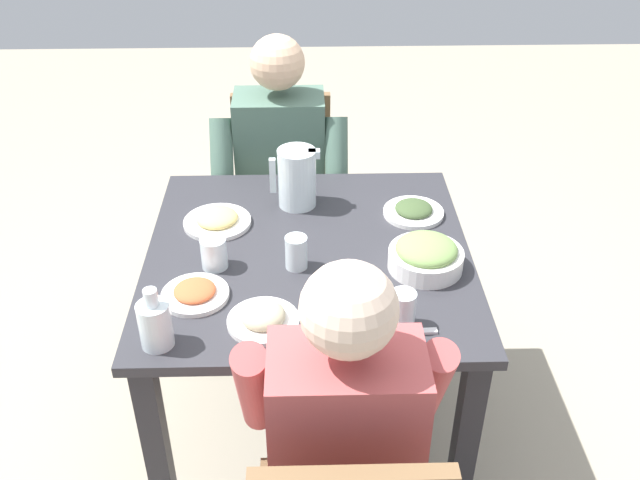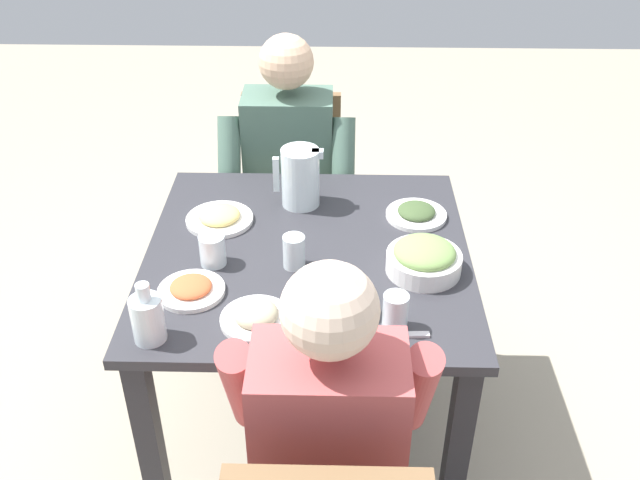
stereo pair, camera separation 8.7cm
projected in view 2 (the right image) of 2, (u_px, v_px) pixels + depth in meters
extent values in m
plane|color=#9E937F|center=(310.00, 429.00, 2.47)|extent=(8.00, 8.00, 0.00)
cube|color=#2D2D33|center=(308.00, 256.00, 2.06)|extent=(0.93, 0.93, 0.03)
cube|color=#232328|center=(425.00, 276.00, 2.61)|extent=(0.06, 0.06, 0.72)
cube|color=#232328|center=(201.00, 273.00, 2.62)|extent=(0.06, 0.06, 0.72)
cube|color=#232328|center=(456.00, 459.00, 1.92)|extent=(0.06, 0.06, 0.72)
cube|color=#232328|center=(152.00, 453.00, 1.94)|extent=(0.06, 0.06, 0.72)
cube|color=brown|center=(334.00, 240.00, 3.07)|extent=(0.04, 0.04, 0.43)
cube|color=brown|center=(255.00, 239.00, 3.07)|extent=(0.04, 0.04, 0.43)
cube|color=brown|center=(333.00, 288.00, 2.78)|extent=(0.04, 0.04, 0.43)
cube|color=brown|center=(246.00, 287.00, 2.79)|extent=(0.04, 0.04, 0.43)
cube|color=brown|center=(291.00, 215.00, 2.80)|extent=(0.40, 0.40, 0.03)
cube|color=brown|center=(292.00, 144.00, 2.83)|extent=(0.38, 0.04, 0.42)
cube|color=#4C6B5B|center=(289.00, 159.00, 2.63)|extent=(0.32, 0.20, 0.50)
sphere|color=#DBB28E|center=(286.00, 62.00, 2.42)|extent=(0.19, 0.19, 0.19)
cylinder|color=#2D3342|center=(311.00, 251.00, 2.63)|extent=(0.11, 0.38, 0.11)
cylinder|color=#2D3342|center=(309.00, 326.00, 2.58)|extent=(0.10, 0.10, 0.45)
cylinder|color=#4C6B5B|center=(343.00, 172.00, 2.50)|extent=(0.08, 0.23, 0.37)
cylinder|color=#2D3342|center=(265.00, 250.00, 2.63)|extent=(0.11, 0.38, 0.11)
cylinder|color=#2D3342|center=(262.00, 325.00, 2.58)|extent=(0.10, 0.10, 0.45)
cylinder|color=#4C6B5B|center=(229.00, 170.00, 2.50)|extent=(0.08, 0.23, 0.37)
cube|color=#B24C4C|center=(328.00, 444.00, 1.53)|extent=(0.32, 0.20, 0.50)
sphere|color=beige|center=(330.00, 310.00, 1.32)|extent=(0.19, 0.19, 0.19)
cylinder|color=#2D3342|center=(296.00, 458.00, 1.85)|extent=(0.11, 0.38, 0.11)
cylinder|color=#2D3342|center=(300.00, 450.00, 2.11)|extent=(0.10, 0.10, 0.45)
cylinder|color=#B24C4C|center=(242.00, 386.00, 1.64)|extent=(0.08, 0.23, 0.37)
cylinder|color=#2D3342|center=(362.00, 459.00, 1.84)|extent=(0.11, 0.38, 0.11)
cylinder|color=#2D3342|center=(358.00, 451.00, 2.11)|extent=(0.10, 0.10, 0.45)
cylinder|color=#B24C4C|center=(417.00, 390.00, 1.63)|extent=(0.08, 0.23, 0.37)
cylinder|color=silver|center=(300.00, 177.00, 2.23)|extent=(0.12, 0.12, 0.19)
cube|color=silver|center=(276.00, 174.00, 2.22)|extent=(0.02, 0.02, 0.11)
cube|color=silver|center=(318.00, 154.00, 2.18)|extent=(0.04, 0.03, 0.02)
cylinder|color=white|center=(424.00, 263.00, 1.96)|extent=(0.21, 0.21, 0.05)
ellipsoid|color=#759951|center=(425.00, 252.00, 1.94)|extent=(0.17, 0.17, 0.06)
cylinder|color=white|center=(191.00, 291.00, 1.89)|extent=(0.18, 0.18, 0.01)
ellipsoid|color=#CC5B33|center=(191.00, 287.00, 1.88)|extent=(0.11, 0.11, 0.03)
cylinder|color=white|center=(220.00, 219.00, 2.19)|extent=(0.21, 0.21, 0.01)
ellipsoid|color=#E0C670|center=(219.00, 215.00, 2.18)|extent=(0.13, 0.13, 0.04)
cylinder|color=white|center=(416.00, 215.00, 2.21)|extent=(0.19, 0.19, 0.01)
ellipsoid|color=#3D512D|center=(417.00, 211.00, 2.20)|extent=(0.12, 0.12, 0.03)
cylinder|color=white|center=(256.00, 319.00, 1.79)|extent=(0.18, 0.18, 0.01)
ellipsoid|color=#B7AD89|center=(256.00, 313.00, 1.78)|extent=(0.11, 0.11, 0.05)
cylinder|color=silver|center=(395.00, 312.00, 1.75)|extent=(0.06, 0.06, 0.10)
cylinder|color=silver|center=(213.00, 250.00, 1.98)|extent=(0.07, 0.07, 0.09)
cylinder|color=silver|center=(294.00, 252.00, 1.97)|extent=(0.06, 0.06, 0.10)
cylinder|color=silver|center=(348.00, 298.00, 1.80)|extent=(0.07, 0.07, 0.10)
cylinder|color=silver|center=(148.00, 319.00, 1.71)|extent=(0.08, 0.08, 0.12)
cylinder|color=#993333|center=(149.00, 327.00, 1.73)|extent=(0.07, 0.07, 0.07)
cylinder|color=silver|center=(143.00, 292.00, 1.67)|extent=(0.03, 0.03, 0.04)
cylinder|color=white|center=(301.00, 339.00, 1.71)|extent=(0.03, 0.03, 0.04)
cylinder|color=#B2B2B7|center=(301.00, 331.00, 1.69)|extent=(0.03, 0.03, 0.01)
cube|color=silver|center=(333.00, 337.00, 1.74)|extent=(0.17, 0.08, 0.01)
cube|color=silver|center=(392.00, 335.00, 1.75)|extent=(0.19, 0.02, 0.01)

